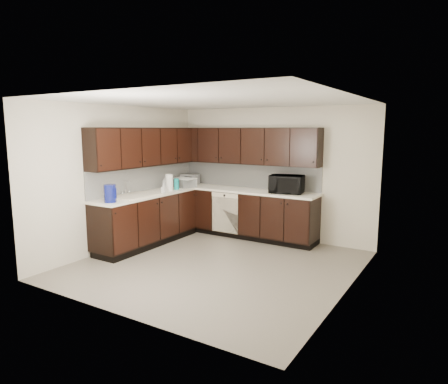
# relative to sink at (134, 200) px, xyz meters

# --- Properties ---
(floor) EXTENTS (4.00, 4.00, 0.00)m
(floor) POSITION_rel_sink_xyz_m (1.68, 0.01, -0.88)
(floor) COLOR gray
(floor) RESTS_ON ground
(ceiling) EXTENTS (4.00, 4.00, 0.00)m
(ceiling) POSITION_rel_sink_xyz_m (1.68, 0.01, 1.62)
(ceiling) COLOR white
(ceiling) RESTS_ON wall_back
(wall_back) EXTENTS (4.00, 0.02, 2.50)m
(wall_back) POSITION_rel_sink_xyz_m (1.68, 2.01, 0.37)
(wall_back) COLOR beige
(wall_back) RESTS_ON floor
(wall_left) EXTENTS (0.02, 4.00, 2.50)m
(wall_left) POSITION_rel_sink_xyz_m (-0.32, 0.01, 0.37)
(wall_left) COLOR beige
(wall_left) RESTS_ON floor
(wall_right) EXTENTS (0.02, 4.00, 2.50)m
(wall_right) POSITION_rel_sink_xyz_m (3.68, 0.01, 0.37)
(wall_right) COLOR beige
(wall_right) RESTS_ON floor
(wall_front) EXTENTS (4.00, 0.02, 2.50)m
(wall_front) POSITION_rel_sink_xyz_m (1.68, -1.99, 0.37)
(wall_front) COLOR beige
(wall_front) RESTS_ON floor
(lower_cabinets) EXTENTS (3.00, 2.80, 0.90)m
(lower_cabinets) POSITION_rel_sink_xyz_m (0.67, 1.12, -0.47)
(lower_cabinets) COLOR black
(lower_cabinets) RESTS_ON floor
(countertop) EXTENTS (3.03, 2.83, 0.04)m
(countertop) POSITION_rel_sink_xyz_m (0.67, 1.12, 0.04)
(countertop) COLOR white
(countertop) RESTS_ON lower_cabinets
(backsplash) EXTENTS (3.00, 2.80, 0.48)m
(backsplash) POSITION_rel_sink_xyz_m (0.46, 1.33, 0.30)
(backsplash) COLOR #AEAEA9
(backsplash) RESTS_ON countertop
(upper_cabinets) EXTENTS (3.00, 2.80, 0.70)m
(upper_cabinets) POSITION_rel_sink_xyz_m (0.58, 1.22, 0.89)
(upper_cabinets) COLOR black
(upper_cabinets) RESTS_ON wall_back
(dishwasher) EXTENTS (0.58, 0.04, 0.78)m
(dishwasher) POSITION_rel_sink_xyz_m (0.98, 1.42, -0.33)
(dishwasher) COLOR beige
(dishwasher) RESTS_ON lower_cabinets
(sink) EXTENTS (0.54, 0.82, 0.42)m
(sink) POSITION_rel_sink_xyz_m (0.00, 0.00, 0.00)
(sink) COLOR beige
(sink) RESTS_ON countertop
(microwave) EXTENTS (0.65, 0.50, 0.33)m
(microwave) POSITION_rel_sink_xyz_m (2.12, 1.70, 0.22)
(microwave) COLOR black
(microwave) RESTS_ON countertop
(soap_bottle_a) EXTENTS (0.09, 0.09, 0.17)m
(soap_bottle_a) POSITION_rel_sink_xyz_m (0.20, 0.55, 0.14)
(soap_bottle_a) COLOR gray
(soap_bottle_a) RESTS_ON countertop
(soap_bottle_b) EXTENTS (0.11, 0.11, 0.22)m
(soap_bottle_b) POSITION_rel_sink_xyz_m (-0.16, 1.00, 0.17)
(soap_bottle_b) COLOR gray
(soap_bottle_b) RESTS_ON countertop
(toaster_oven) EXTENTS (0.39, 0.33, 0.22)m
(toaster_oven) POSITION_rel_sink_xyz_m (-0.07, 1.73, 0.17)
(toaster_oven) COLOR #B4B4B6
(toaster_oven) RESTS_ON countertop
(storage_bin) EXTENTS (0.51, 0.43, 0.17)m
(storage_bin) POSITION_rel_sink_xyz_m (0.05, 1.35, 0.14)
(storage_bin) COLOR white
(storage_bin) RESTS_ON countertop
(blue_pitcher) EXTENTS (0.22, 0.22, 0.29)m
(blue_pitcher) POSITION_rel_sink_xyz_m (0.10, -0.63, 0.20)
(blue_pitcher) COLOR navy
(blue_pitcher) RESTS_ON countertop
(teal_tumbler) EXTENTS (0.11, 0.11, 0.21)m
(teal_tumbler) POSITION_rel_sink_xyz_m (0.14, 1.01, 0.16)
(teal_tumbler) COLOR #0D8E91
(teal_tumbler) RESTS_ON countertop
(paper_towel_roll) EXTENTS (0.17, 0.17, 0.30)m
(paper_towel_roll) POSITION_rel_sink_xyz_m (0.08, 0.86, 0.21)
(paper_towel_roll) COLOR white
(paper_towel_roll) RESTS_ON countertop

